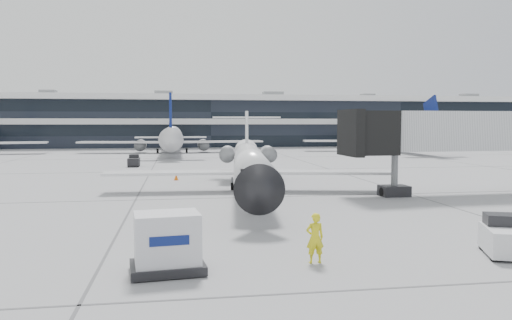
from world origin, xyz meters
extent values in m
plane|color=gray|center=(0.00, 0.00, 0.00)|extent=(220.00, 220.00, 0.00)
cube|color=black|center=(0.00, 82.00, 5.00)|extent=(170.00, 22.00, 10.00)
cylinder|color=white|center=(-1.69, 2.08, 2.13)|extent=(5.02, 22.34, 2.50)
cone|color=black|center=(-3.10, -10.23, 2.13)|extent=(2.78, 2.86, 2.50)
cone|color=white|center=(-0.25, 14.58, 2.40)|extent=(2.69, 3.21, 2.37)
cube|color=white|center=(-7.55, 3.69, 1.48)|extent=(10.27, 2.86, 0.20)
cube|color=white|center=(4.39, 2.32, 1.48)|extent=(10.44, 4.23, 0.20)
cylinder|color=slate|center=(-2.66, 9.83, 2.50)|extent=(1.74, 3.28, 1.39)
cylinder|color=slate|center=(1.02, 9.41, 2.50)|extent=(1.74, 3.28, 1.39)
cube|color=white|center=(-0.31, 14.03, 4.35)|extent=(0.53, 2.42, 4.16)
cube|color=white|center=(-0.27, 14.40, 5.83)|extent=(6.78, 2.23, 0.15)
cylinder|color=black|center=(-2.69, -6.64, 0.26)|extent=(0.22, 0.53, 0.52)
cylinder|color=black|center=(-2.85, 4.08, 0.30)|extent=(0.29, 0.61, 0.59)
cylinder|color=black|center=(-0.10, 3.76, 0.30)|extent=(0.29, 0.61, 0.59)
cube|color=silver|center=(14.43, -0.81, 4.71)|extent=(15.43, 3.52, 2.85)
cube|color=black|center=(6.54, -1.04, 4.60)|extent=(2.95, 3.59, 3.07)
cylinder|color=slate|center=(8.40, -0.98, 1.53)|extent=(0.48, 0.48, 3.07)
cube|color=black|center=(8.40, -0.98, 0.38)|extent=(2.02, 1.59, 0.77)
imported|color=yellow|center=(-1.99, -16.80, 0.97)|extent=(0.73, 0.50, 1.93)
cube|color=silver|center=(5.81, -16.98, 0.62)|extent=(2.26, 2.86, 1.02)
cube|color=black|center=(6.01, -16.45, 1.30)|extent=(1.53, 1.40, 0.57)
cylinder|color=black|center=(5.55, -15.91, 0.25)|extent=(0.37, 0.54, 0.50)
cylinder|color=black|center=(4.91, -17.61, 0.25)|extent=(0.37, 0.54, 0.50)
cube|color=black|center=(-7.50, -17.17, 0.20)|extent=(2.78, 2.19, 0.31)
cube|color=silver|center=(-7.50, -17.17, 1.26)|extent=(2.42, 1.93, 1.79)
cone|color=#E75F0C|center=(-7.24, 11.56, 0.31)|extent=(0.40, 0.40, 0.62)
cube|color=#E75F0C|center=(-7.24, 11.56, 0.02)|extent=(0.46, 0.46, 0.03)
cube|color=black|center=(-12.32, 26.69, 0.57)|extent=(1.35, 2.27, 0.93)
cube|color=black|center=(-12.32, 27.20, 1.18)|extent=(1.14, 0.93, 0.51)
cylinder|color=black|center=(-12.88, 27.52, 0.23)|extent=(0.19, 0.45, 0.45)
cylinder|color=black|center=(-11.75, 27.51, 0.23)|extent=(0.19, 0.45, 0.45)
cylinder|color=black|center=(-12.89, 25.87, 0.23)|extent=(0.19, 0.45, 0.45)
cylinder|color=black|center=(-11.76, 25.86, 0.23)|extent=(0.19, 0.45, 0.45)
camera|label=1|loc=(-7.10, -34.84, 5.35)|focal=35.00mm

